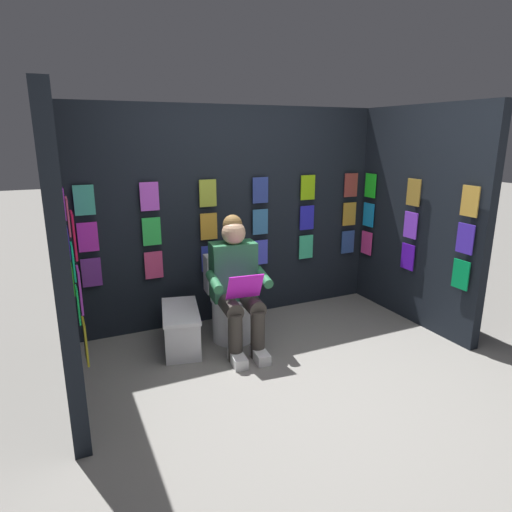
% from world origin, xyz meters
% --- Properties ---
extents(ground_plane, '(30.00, 30.00, 0.00)m').
position_xyz_m(ground_plane, '(0.00, 0.00, 0.00)').
color(ground_plane, gray).
extents(display_wall_back, '(3.29, 0.14, 2.14)m').
position_xyz_m(display_wall_back, '(-0.00, -1.69, 1.07)').
color(display_wall_back, black).
rests_on(display_wall_back, ground).
extents(display_wall_left, '(0.14, 1.64, 2.14)m').
position_xyz_m(display_wall_left, '(-1.64, -0.82, 1.07)').
color(display_wall_left, black).
rests_on(display_wall_left, ground).
extents(display_wall_right, '(0.14, 1.64, 2.14)m').
position_xyz_m(display_wall_right, '(1.64, -0.82, 1.07)').
color(display_wall_right, black).
rests_on(display_wall_right, ground).
extents(toilet, '(0.43, 0.57, 0.77)m').
position_xyz_m(toilet, '(0.23, -1.19, 0.33)').
color(toilet, white).
rests_on(toilet, ground).
extents(person_reading, '(0.55, 0.71, 1.19)m').
position_xyz_m(person_reading, '(0.25, -0.97, 0.60)').
color(person_reading, '#286B42').
rests_on(person_reading, ground).
extents(comic_longbox_near, '(0.45, 0.71, 0.37)m').
position_xyz_m(comic_longbox_near, '(0.72, -1.15, 0.18)').
color(comic_longbox_near, silver).
rests_on(comic_longbox_near, ground).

